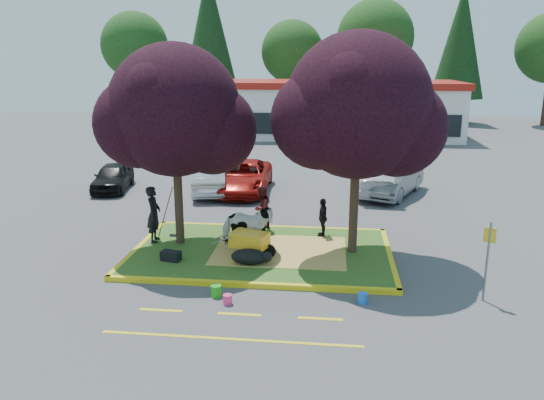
# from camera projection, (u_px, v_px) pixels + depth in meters

# --- Properties ---
(ground) EXTENTS (90.00, 90.00, 0.00)m
(ground) POSITION_uv_depth(u_px,v_px,m) (262.00, 254.00, 17.14)
(ground) COLOR #424244
(ground) RESTS_ON ground
(median_island) EXTENTS (8.00, 5.00, 0.15)m
(median_island) POSITION_uv_depth(u_px,v_px,m) (262.00, 252.00, 17.12)
(median_island) COLOR #2E5319
(median_island) RESTS_ON ground
(curb_near) EXTENTS (8.30, 0.16, 0.15)m
(curb_near) POSITION_uv_depth(u_px,v_px,m) (249.00, 285.00, 14.64)
(curb_near) COLOR yellow
(curb_near) RESTS_ON ground
(curb_far) EXTENTS (8.30, 0.16, 0.15)m
(curb_far) POSITION_uv_depth(u_px,v_px,m) (271.00, 228.00, 19.60)
(curb_far) COLOR yellow
(curb_far) RESTS_ON ground
(curb_left) EXTENTS (0.16, 5.30, 0.15)m
(curb_left) POSITION_uv_depth(u_px,v_px,m) (140.00, 247.00, 17.56)
(curb_left) COLOR yellow
(curb_left) RESTS_ON ground
(curb_right) EXTENTS (0.16, 5.30, 0.15)m
(curb_right) POSITION_uv_depth(u_px,v_px,m) (390.00, 257.00, 16.68)
(curb_right) COLOR yellow
(curb_right) RESTS_ON ground
(straw_bedding) EXTENTS (4.20, 3.00, 0.01)m
(straw_bedding) POSITION_uv_depth(u_px,v_px,m) (280.00, 251.00, 17.03)
(straw_bedding) COLOR tan
(straw_bedding) RESTS_ON median_island
(tree_purple_left) EXTENTS (5.06, 4.20, 6.51)m
(tree_purple_left) POSITION_uv_depth(u_px,v_px,m) (175.00, 117.00, 16.68)
(tree_purple_left) COLOR black
(tree_purple_left) RESTS_ON median_island
(tree_purple_right) EXTENTS (5.30, 4.40, 6.82)m
(tree_purple_right) POSITION_uv_depth(u_px,v_px,m) (358.00, 113.00, 15.82)
(tree_purple_right) COLOR black
(tree_purple_right) RESTS_ON median_island
(fire_lane_stripe_a) EXTENTS (1.10, 0.12, 0.01)m
(fire_lane_stripe_a) POSITION_uv_depth(u_px,v_px,m) (161.00, 310.00, 13.32)
(fire_lane_stripe_a) COLOR yellow
(fire_lane_stripe_a) RESTS_ON ground
(fire_lane_stripe_b) EXTENTS (1.10, 0.12, 0.01)m
(fire_lane_stripe_b) POSITION_uv_depth(u_px,v_px,m) (239.00, 314.00, 13.11)
(fire_lane_stripe_b) COLOR yellow
(fire_lane_stripe_b) RESTS_ON ground
(fire_lane_stripe_c) EXTENTS (1.10, 0.12, 0.01)m
(fire_lane_stripe_c) POSITION_uv_depth(u_px,v_px,m) (320.00, 319.00, 12.89)
(fire_lane_stripe_c) COLOR yellow
(fire_lane_stripe_c) RESTS_ON ground
(fire_lane_long) EXTENTS (6.00, 0.10, 0.01)m
(fire_lane_long) POSITION_uv_depth(u_px,v_px,m) (230.00, 339.00, 11.95)
(fire_lane_long) COLOR yellow
(fire_lane_long) RESTS_ON ground
(retail_building) EXTENTS (20.40, 8.40, 4.40)m
(retail_building) POSITION_uv_depth(u_px,v_px,m) (331.00, 108.00, 43.21)
(retail_building) COLOR silver
(retail_building) RESTS_ON ground
(treeline) EXTENTS (46.58, 7.80, 14.63)m
(treeline) POSITION_uv_depth(u_px,v_px,m) (325.00, 42.00, 51.12)
(treeline) COLOR black
(treeline) RESTS_ON ground
(cow) EXTENTS (1.79, 0.86, 1.48)m
(cow) POSITION_uv_depth(u_px,v_px,m) (247.00, 227.00, 17.05)
(cow) COLOR white
(cow) RESTS_ON median_island
(calf) EXTENTS (1.25, 0.96, 0.48)m
(calf) POSITION_uv_depth(u_px,v_px,m) (249.00, 257.00, 15.85)
(calf) COLOR black
(calf) RESTS_ON median_island
(handler) EXTENTS (0.52, 0.73, 1.90)m
(handler) POSITION_uv_depth(u_px,v_px,m) (154.00, 214.00, 17.72)
(handler) COLOR black
(handler) RESTS_ON median_island
(visitor_a) EXTENTS (0.84, 0.95, 1.64)m
(visitor_a) POSITION_uv_depth(u_px,v_px,m) (261.00, 208.00, 18.87)
(visitor_a) COLOR #4B151A
(visitor_a) RESTS_ON median_island
(visitor_b) EXTENTS (0.41, 0.82, 1.35)m
(visitor_b) POSITION_uv_depth(u_px,v_px,m) (323.00, 217.00, 18.29)
(visitor_b) COLOR black
(visitor_b) RESTS_ON median_island
(wheelbarrow) EXTENTS (2.04, 1.01, 0.77)m
(wheelbarrow) POSITION_uv_depth(u_px,v_px,m) (250.00, 240.00, 16.43)
(wheelbarrow) COLOR black
(wheelbarrow) RESTS_ON median_island
(gear_bag_dark) EXTENTS (0.64, 0.44, 0.30)m
(gear_bag_dark) POSITION_uv_depth(u_px,v_px,m) (171.00, 256.00, 16.18)
(gear_bag_dark) COLOR black
(gear_bag_dark) RESTS_ON median_island
(gear_bag_green) EXTENTS (0.42, 0.30, 0.21)m
(gear_bag_green) POSITION_uv_depth(u_px,v_px,m) (174.00, 257.00, 16.19)
(gear_bag_green) COLOR black
(gear_bag_green) RESTS_ON median_island
(sign_post) EXTENTS (0.29, 0.15, 2.14)m
(sign_post) POSITION_uv_depth(u_px,v_px,m) (488.00, 254.00, 13.54)
(sign_post) COLOR slate
(sign_post) RESTS_ON ground
(bucket_green) EXTENTS (0.30, 0.30, 0.31)m
(bucket_green) POSITION_uv_depth(u_px,v_px,m) (216.00, 291.00, 14.07)
(bucket_green) COLOR #1DA218
(bucket_green) RESTS_ON ground
(bucket_pink) EXTENTS (0.31, 0.31, 0.26)m
(bucket_pink) POSITION_uv_depth(u_px,v_px,m) (228.00, 299.00, 13.64)
(bucket_pink) COLOR #EF3578
(bucket_pink) RESTS_ON ground
(bucket_blue) EXTENTS (0.33, 0.33, 0.27)m
(bucket_blue) POSITION_uv_depth(u_px,v_px,m) (363.00, 298.00, 13.69)
(bucket_blue) COLOR blue
(bucket_blue) RESTS_ON ground
(car_black) EXTENTS (2.08, 3.94, 1.28)m
(car_black) POSITION_uv_depth(u_px,v_px,m) (113.00, 177.00, 25.46)
(car_black) COLOR black
(car_black) RESTS_ON ground
(car_silver) EXTENTS (2.30, 4.47, 1.40)m
(car_silver) POSITION_uv_depth(u_px,v_px,m) (210.00, 178.00, 24.83)
(car_silver) COLOR #AFB1B8
(car_silver) RESTS_ON ground
(car_red) EXTENTS (2.59, 5.32, 1.46)m
(car_red) POSITION_uv_depth(u_px,v_px,m) (243.00, 177.00, 25.06)
(car_red) COLOR #A2130D
(car_red) RESTS_ON ground
(car_white) EXTENTS (2.45, 5.14, 1.45)m
(car_white) POSITION_uv_depth(u_px,v_px,m) (378.00, 178.00, 24.81)
(car_white) COLOR white
(car_white) RESTS_ON ground
(car_grey) EXTENTS (3.40, 5.01, 1.56)m
(car_grey) POSITION_uv_depth(u_px,v_px,m) (393.00, 179.00, 24.39)
(car_grey) COLOR #575B5F
(car_grey) RESTS_ON ground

